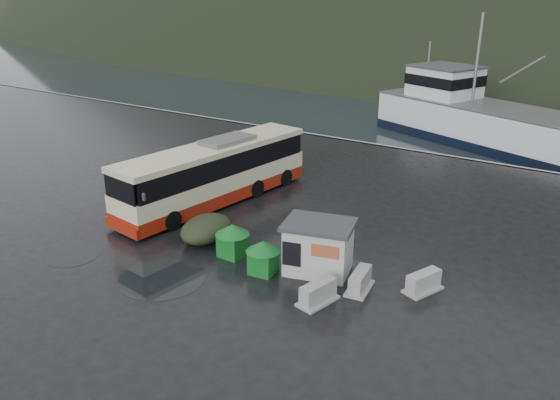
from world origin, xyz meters
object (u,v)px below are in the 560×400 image
Objects in this scene: coach_bus at (216,201)px; waste_bin_right at (233,256)px; jersey_barrier_a at (318,302)px; fishing_trawler at (500,132)px; dome_tent at (207,240)px; waste_bin_left at (263,272)px; jersey_barrier_b at (359,290)px; white_van at (164,201)px; ticket_kiosk at (318,271)px; jersey_barrier_c at (422,291)px.

coach_bus reaches higher than waste_bin_right.
fishing_trawler is (-0.40, 32.87, 0.00)m from jersey_barrier_a.
dome_tent is 31.70m from fishing_trawler.
jersey_barrier_b is at bearing 13.52° from waste_bin_left.
jersey_barrier_b is at bearing -14.11° from coach_bus.
ticket_kiosk is (11.88, -2.43, 0.00)m from white_van.
white_van is at bearing 168.53° from jersey_barrier_b.
jersey_barrier_b is at bearing 61.87° from jersey_barrier_a.
waste_bin_left is at bearing -159.73° from jersey_barrier_c.
waste_bin_right is (7.81, -3.32, 0.00)m from white_van.
waste_bin_right is at bearing 165.41° from waste_bin_left.
waste_bin_right is 8.75m from jersey_barrier_c.
white_van is 8.48m from waste_bin_right.
jersey_barrier_c is at bearing -61.23° from fishing_trawler.
coach_bus is 5.24m from dome_tent.
waste_bin_left is at bearing -29.88° from coach_bus.
white_van is at bearing 158.68° from waste_bin_left.
coach_bus reaches higher than ticket_kiosk.
white_van is at bearing 154.42° from dome_tent.
ticket_kiosk is 2.29m from jersey_barrier_b.
waste_bin_right is 0.52× the size of dome_tent.
coach_bus is at bearing 141.58° from ticket_kiosk.
coach_bus is 10.06m from ticket_kiosk.
coach_bus reaches higher than dome_tent.
jersey_barrier_b is at bearing 4.11° from waste_bin_right.
jersey_barrier_a is 2.06m from jersey_barrier_b.
jersey_barrier_a is at bearing -74.78° from ticket_kiosk.
coach_bus reaches higher than white_van.
ticket_kiosk reaches higher than waste_bin_right.
ticket_kiosk is (1.94, 1.44, 0.00)m from waste_bin_left.
waste_bin_right is 0.06× the size of fishing_trawler.
white_van is 12.13m from ticket_kiosk.
fishing_trawler reaches higher than jersey_barrier_c.
jersey_barrier_b is (14.13, -2.87, 0.00)m from white_van.
dome_tent is 1.75× the size of jersey_barrier_a.
ticket_kiosk is at bearing 169.10° from jersey_barrier_b.
dome_tent is at bearing 167.84° from ticket_kiosk.
ticket_kiosk is (9.20, -4.07, 0.00)m from coach_bus.
coach_bus is at bearing 124.24° from dome_tent.
jersey_barrier_a reaches higher than jersey_barrier_c.
fishing_trawler is at bearing 92.52° from jersey_barrier_b.
jersey_barrier_a is at bearing -135.23° from jersey_barrier_c.
white_van is at bearing 153.87° from ticket_kiosk.
white_van is 6.24m from dome_tent.
waste_bin_right is at bearing 165.78° from jersey_barrier_a.
jersey_barrier_a is at bearing -13.98° from waste_bin_left.
jersey_barrier_a is 1.03× the size of jersey_barrier_b.
ticket_kiosk is 0.11× the size of fishing_trawler.
jersey_barrier_b is at bearing -65.62° from fishing_trawler.
dome_tent is 8.51m from jersey_barrier_b.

